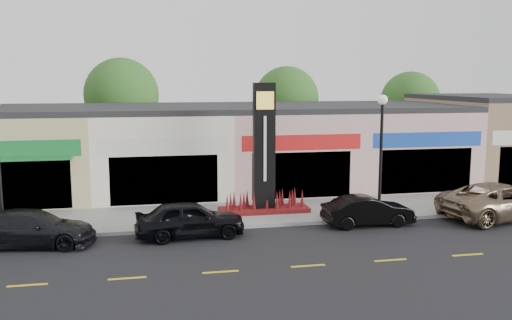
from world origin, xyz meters
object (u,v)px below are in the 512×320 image
at_px(pylon_sign, 264,167).
at_px(car_black_conv, 368,211).
at_px(lamp_east_near, 381,143).
at_px(car_gold_suv, 502,201).
at_px(car_black_sedan, 190,219).
at_px(car_dark_sedan, 31,228).

height_order(pylon_sign, car_black_conv, pylon_sign).
relative_size(pylon_sign, car_black_conv, 1.53).
height_order(lamp_east_near, car_gold_suv, lamp_east_near).
xyz_separation_m(lamp_east_near, car_black_sedan, (-8.67, -1.26, -2.73)).
height_order(pylon_sign, car_dark_sedan, pylon_sign).
xyz_separation_m(pylon_sign, car_dark_sedan, (-9.67, -2.97, -1.59)).
xyz_separation_m(pylon_sign, car_black_sedan, (-3.67, -2.96, -1.53)).
bearing_deg(lamp_east_near, car_black_sedan, -171.72).
bearing_deg(car_gold_suv, pylon_sign, 65.98).
bearing_deg(car_black_conv, car_black_sedan, 91.05).
bearing_deg(pylon_sign, car_dark_sedan, -162.94).
distance_m(car_black_sedan, car_gold_suv, 14.15).
xyz_separation_m(car_dark_sedan, car_gold_suv, (20.15, 0.19, 0.13)).
bearing_deg(car_black_sedan, car_black_conv, -92.02).
height_order(lamp_east_near, car_dark_sedan, lamp_east_near).
distance_m(car_black_conv, car_gold_suv, 6.44).
distance_m(pylon_sign, car_black_sedan, 4.96).
bearing_deg(pylon_sign, lamp_east_near, -18.75).
xyz_separation_m(car_dark_sedan, car_black_sedan, (6.00, 0.01, 0.05)).
bearing_deg(car_dark_sedan, car_gold_suv, -81.16).
bearing_deg(pylon_sign, car_black_conv, -33.78).
distance_m(car_dark_sedan, car_gold_suv, 20.15).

